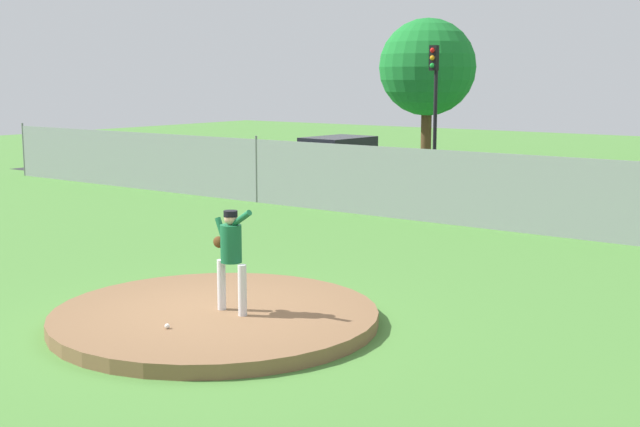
% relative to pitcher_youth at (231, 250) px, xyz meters
% --- Properties ---
extents(ground_plane, '(80.00, 80.00, 0.00)m').
position_rel_pitcher_youth_xyz_m(ground_plane, '(-0.28, 5.93, -1.18)').
color(ground_plane, '#4C8438').
extents(asphalt_strip, '(44.00, 7.00, 0.01)m').
position_rel_pitcher_youth_xyz_m(asphalt_strip, '(-0.28, 14.43, -1.17)').
color(asphalt_strip, '#2B2B2D').
rests_on(asphalt_strip, ground_plane).
extents(pitchers_mound, '(5.01, 5.01, 0.21)m').
position_rel_pitcher_youth_xyz_m(pitchers_mound, '(-0.28, -0.07, -1.07)').
color(pitchers_mound, brown).
rests_on(pitchers_mound, ground_plane).
extents(pitcher_youth, '(0.83, 0.32, 1.62)m').
position_rel_pitcher_youth_xyz_m(pitcher_youth, '(0.00, 0.00, 0.00)').
color(pitcher_youth, silver).
rests_on(pitcher_youth, pitchers_mound).
extents(baseball, '(0.07, 0.07, 0.07)m').
position_rel_pitcher_youth_xyz_m(baseball, '(-0.16, -1.17, -0.93)').
color(baseball, white).
rests_on(baseball, pitchers_mound).
extents(chainlink_fence, '(38.96, 0.07, 2.00)m').
position_rel_pitcher_youth_xyz_m(chainlink_fence, '(-0.28, 9.93, -0.23)').
color(chainlink_fence, gray).
rests_on(chainlink_fence, ground_plane).
extents(parked_car_slate, '(2.03, 4.48, 1.69)m').
position_rel_pitcher_youth_xyz_m(parked_car_slate, '(-8.32, 14.53, -0.36)').
color(parked_car_slate, slate).
rests_on(parked_car_slate, ground_plane).
extents(traffic_cone_orange, '(0.40, 0.40, 0.55)m').
position_rel_pitcher_youth_xyz_m(traffic_cone_orange, '(-6.37, 12.10, -0.92)').
color(traffic_cone_orange, orange).
rests_on(traffic_cone_orange, asphalt_strip).
extents(traffic_light_near, '(0.28, 0.46, 4.85)m').
position_rel_pitcher_youth_xyz_m(traffic_light_near, '(-6.61, 18.16, 2.14)').
color(traffic_light_near, black).
rests_on(traffic_light_near, ground_plane).
extents(tree_tall_centre, '(3.91, 3.91, 6.07)m').
position_rel_pitcher_youth_xyz_m(tree_tall_centre, '(-8.64, 21.21, 2.91)').
color(tree_tall_centre, '#4C331E').
rests_on(tree_tall_centre, ground_plane).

